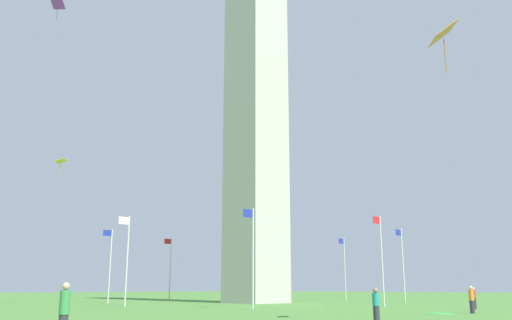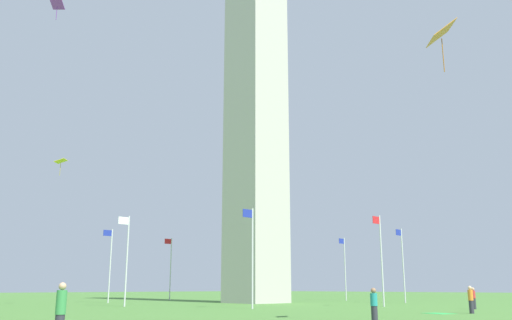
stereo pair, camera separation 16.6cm
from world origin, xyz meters
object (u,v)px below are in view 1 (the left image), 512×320
Objects in this scene: flagpole_e at (381,256)px; flagpole_nw at (110,262)px; flagpole_n at (127,256)px; flagpole_s at (344,266)px; person_orange_shirt at (472,300)px; flagpole_ne at (252,253)px; kite_purple_diamond at (58,5)px; person_teal_shirt at (376,306)px; obelisk_monument at (256,88)px; flagpole_se at (403,262)px; picnic_blanket_near_first_person at (440,313)px; flagpole_sw at (257,267)px; person_red_shirt at (474,298)px; kite_yellow_diamond at (61,161)px; flagpole_w at (170,266)px; person_green_shirt at (64,312)px; kite_orange_diamond at (443,35)px.

flagpole_nw is (11.10, -26.79, 0.00)m from flagpole_e.
flagpole_nw is (-4.60, -11.10, 0.00)m from flagpole_n.
flagpole_s is 4.54× the size of person_orange_shirt.
flagpole_ne is at bearing 90.00° from flagpole_nw.
kite_purple_diamond is (14.83, -5.74, 18.04)m from flagpole_ne.
kite_purple_diamond is at bearing 27.64° from flagpole_n.
person_orange_shirt is at bearing 133.36° from kite_purple_diamond.
person_teal_shirt is at bearing 89.36° from person_orange_shirt.
obelisk_monument is at bearing -135.16° from flagpole_ne.
flagpole_n and flagpole_se have the same top height.
flagpole_s is 5.29× the size of kite_purple_diamond.
person_orange_shirt is 0.95× the size of picnic_blanket_near_first_person.
flagpole_sw reaches higher than person_teal_shirt.
flagpole_ne is at bearing -0.00° from flagpole_se.
kite_purple_diamond reaches higher than flagpole_ne.
flagpole_e is (-15.69, 15.69, 0.00)m from flagpole_n.
person_red_shirt is (-11.67, 12.23, -3.49)m from flagpole_ne.
flagpole_ne is at bearing -18.53° from person_teal_shirt.
flagpole_n is 28.21m from person_teal_shirt.
flagpole_se is 36.35m from kite_yellow_diamond.
flagpole_ne is 1.00× the size of flagpole_nw.
flagpole_w is 41.41m from picnic_blanket_near_first_person.
flagpole_e reaches higher than person_green_shirt.
flagpole_w is at bearing -112.50° from flagpole_ne.
flagpole_s is at bearing -135.00° from flagpole_e.
flagpole_ne is at bearing 66.05° from person_red_shirt.
person_green_shirt is (33.06, 25.43, -23.10)m from obelisk_monument.
kite_yellow_diamond is (8.43, 4.77, 8.92)m from flagpole_nw.
obelisk_monument is 6.15× the size of flagpole_s.
person_red_shirt is at bearing 90.84° from flagpole_w.
flagpole_ne reaches higher than person_green_shirt.
flagpole_s is 4.84× the size of person_red_shirt.
person_orange_shirt is 7.38m from person_red_shirt.
person_green_shirt reaches higher than person_teal_shirt.
flagpole_n is 1.00× the size of flagpole_se.
obelisk_monument is 26.59m from kite_purple_diamond.
kite_yellow_diamond is 37.91m from kite_orange_diamond.
flagpole_s is (-31.39, 0.00, 0.00)m from flagpole_n.
person_teal_shirt is at bearing 38.47° from flagpole_s.
person_green_shirt is 0.99× the size of picnic_blanket_near_first_person.
flagpole_e is at bearing 131.57° from kite_yellow_diamond.
flagpole_ne is (11.16, 11.10, -19.71)m from obelisk_monument.
picnic_blanket_near_first_person is at bearing 38.26° from person_orange_shirt.
flagpole_n is (15.75, 0.00, -19.71)m from obelisk_monument.
flagpole_w is 4.37× the size of person_green_shirt.
flagpole_n is at bearing -94.63° from kite_orange_diamond.
flagpole_w is (11.10, -4.60, 0.00)m from flagpole_sw.
flagpole_nw is 5.29× the size of kite_purple_diamond.
flagpole_sw is 41.30m from person_orange_shirt.
person_teal_shirt is 1.09× the size of kite_purple_diamond.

